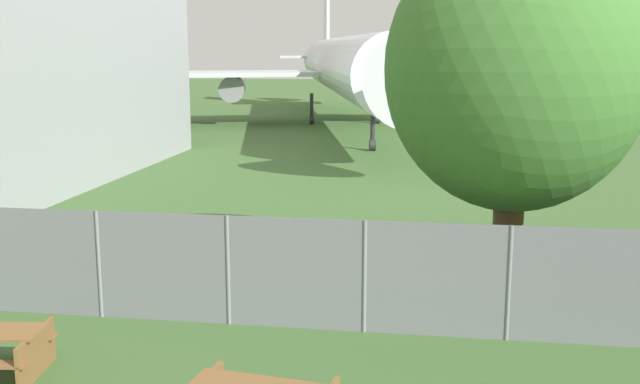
# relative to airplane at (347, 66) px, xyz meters

# --- Properties ---
(perimeter_fence) EXTENTS (56.07, 0.07, 2.10)m
(perimeter_fence) POSITION_rel_airplane_xyz_m (4.71, -36.47, -2.85)
(perimeter_fence) COLOR gray
(perimeter_fence) RESTS_ON ground
(airplane) EXTENTS (36.45, 44.36, 11.43)m
(airplane) POSITION_rel_airplane_xyz_m (0.00, 0.00, 0.00)
(airplane) COLOR white
(airplane) RESTS_ON ground
(tree_left_of_cabin) EXTENTS (4.98, 4.98, 7.47)m
(tree_left_of_cabin) POSITION_rel_airplane_xyz_m (7.36, -34.65, 0.80)
(tree_left_of_cabin) COLOR brown
(tree_left_of_cabin) RESTS_ON ground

